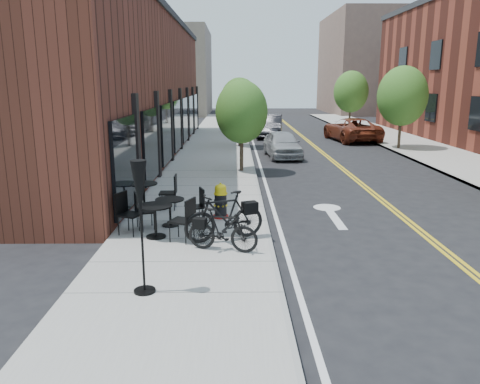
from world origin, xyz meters
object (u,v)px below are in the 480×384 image
object	(u,v)px
fire_hydrant	(221,201)
bistro_set_b	(144,192)
bicycle_right	(223,230)
parked_car_b	(270,126)
patio_umbrella	(140,199)
bicycle_left	(224,216)
parked_car_c	(257,123)
bistro_set_a	(155,216)
bistro_set_c	(170,208)
parked_car_a	(282,144)
parked_car_far	(351,129)

from	to	relation	value
fire_hydrant	bistro_set_b	world-z (taller)	bistro_set_b
bicycle_right	parked_car_b	world-z (taller)	parked_car_b
bicycle_right	patio_umbrella	xyz separation A→B (m)	(-1.37, -2.10, 1.25)
bicycle_left	parked_car_b	world-z (taller)	parked_car_b
bicycle_right	parked_car_b	xyz separation A→B (m)	(2.77, 23.42, 0.19)
bicycle_right	parked_car_c	bearing A→B (deg)	11.51
bistro_set_a	parked_car_c	xyz separation A→B (m)	(3.63, 25.16, 0.12)
parked_car_c	bistro_set_a	bearing A→B (deg)	-100.08
bistro_set_a	bistro_set_c	world-z (taller)	bistro_set_a
bicycle_left	patio_umbrella	size ratio (longest dim) A/B	0.82
parked_car_b	parked_car_c	distance (m)	2.82
parked_car_c	patio_umbrella	bearing A→B (deg)	-98.61
bistro_set_b	parked_car_a	distance (m)	11.83
bistro_set_b	bicycle_left	bearing A→B (deg)	-50.38
bicycle_left	fire_hydrant	bearing A→B (deg)	163.26
bicycle_left	patio_umbrella	xyz separation A→B (m)	(-1.39, -2.84, 1.14)
parked_car_a	parked_car_b	size ratio (longest dim) A/B	0.84
bicycle_left	bistro_set_c	xyz separation A→B (m)	(-1.46, 1.18, -0.12)
parked_car_a	parked_car_c	bearing A→B (deg)	89.14
parked_car_c	parked_car_far	world-z (taller)	parked_car_c
patio_umbrella	parked_car_b	size ratio (longest dim) A/B	0.50
bistro_set_a	patio_umbrella	distance (m)	3.31
bistro_set_c	parked_car_c	xyz separation A→B (m)	(3.40, 24.21, 0.17)
bistro_set_c	parked_car_b	distance (m)	21.91
bistro_set_a	bistro_set_c	xyz separation A→B (m)	(0.23, 0.95, -0.05)
fire_hydrant	bistro_set_a	distance (m)	2.30
bistro_set_b	parked_car_far	bearing A→B (deg)	57.92
fire_hydrant	bistro_set_c	distance (m)	1.52
bistro_set_a	parked_car_b	size ratio (longest dim) A/B	0.41
parked_car_a	parked_car_far	world-z (taller)	parked_car_far
bicycle_left	parked_car_c	distance (m)	25.46
fire_hydrant	bistro_set_c	bearing A→B (deg)	-129.18
fire_hydrant	bicycle_left	size ratio (longest dim) A/B	0.50
bicycle_left	bistro_set_c	size ratio (longest dim) A/B	1.10
bistro_set_c	parked_car_c	world-z (taller)	parked_car_c
bistro_set_a	bistro_set_c	size ratio (longest dim) A/B	1.10
bicycle_right	bistro_set_c	world-z (taller)	bicycle_right
patio_umbrella	parked_car_a	world-z (taller)	patio_umbrella
bistro_set_c	parked_car_a	world-z (taller)	parked_car_a
bistro_set_c	parked_car_far	world-z (taller)	parked_car_far
parked_car_a	parked_car_far	xyz separation A→B (m)	(5.28, 6.89, 0.08)
bicycle_left	parked_car_c	size ratio (longest dim) A/B	0.38
parked_car_a	bistro_set_c	bearing A→B (deg)	-113.45
patio_umbrella	parked_car_c	world-z (taller)	patio_umbrella
bistro_set_a	bistro_set_c	distance (m)	0.98
fire_hydrant	bicycle_right	size ratio (longest dim) A/B	0.61
parked_car_b	parked_car_c	xyz separation A→B (m)	(-0.80, 2.70, -0.03)
patio_umbrella	parked_car_c	size ratio (longest dim) A/B	0.46
bistro_set_b	parked_car_c	distance (m)	22.97
patio_umbrella	parked_car_a	size ratio (longest dim) A/B	0.60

